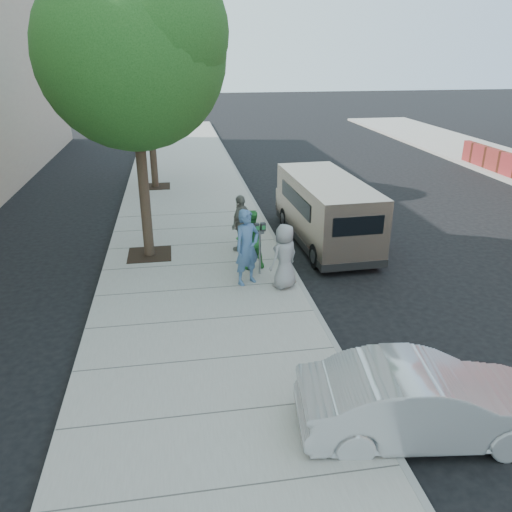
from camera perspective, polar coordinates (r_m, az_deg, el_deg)
name	(u,v)px	position (r m, az deg, el deg)	size (l,w,h in m)	color
ground	(242,291)	(12.28, -1.58, -4.01)	(120.00, 120.00, 0.00)	black
sidewalk	(201,291)	(12.17, -6.26, -4.02)	(5.00, 60.00, 0.15)	gray
curb_face	(299,284)	(12.50, 4.98, -3.21)	(0.12, 60.00, 0.16)	gray
tree_near	(133,47)	(13.31, -13.85, 22.21)	(4.62, 4.60, 7.53)	black
tree_far	(147,66)	(20.91, -12.32, 20.43)	(3.92, 3.80, 6.49)	black
parking_meter	(260,237)	(12.46, 0.45, 2.13)	(0.29, 0.14, 1.37)	gray
van	(325,210)	(15.12, 7.89, 5.27)	(1.98, 5.43, 1.99)	tan
sedan	(423,401)	(8.17, 18.57, -15.46)	(1.31, 3.75, 1.24)	#BABCC2
person_officer	(247,247)	(11.98, -1.03, 1.01)	(0.69, 0.45, 1.88)	#466995
person_green_shirt	(250,240)	(12.89, -0.65, 1.89)	(0.77, 0.60, 1.58)	#2D8937
person_gray_shirt	(285,256)	(11.85, 3.28, -0.05)	(0.78, 0.50, 1.59)	gray
person_striped_polo	(241,223)	(14.10, -1.71, 3.81)	(0.95, 0.40, 1.62)	slate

